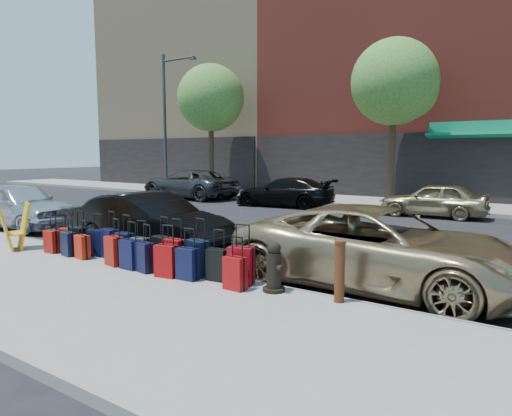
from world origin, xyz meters
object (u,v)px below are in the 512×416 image
Objects in this scene: tree_center at (397,84)px; streetlight at (167,115)px; car_far_0 at (189,184)px; suitcase_front_5 at (140,252)px; fire_hydrant at (274,268)px; car_near_0 at (18,205)px; display_rack at (14,227)px; car_far_2 at (434,200)px; car_far_1 at (284,192)px; bollard at (340,270)px; car_near_2 at (379,248)px; tree_left at (213,100)px; car_near_1 at (150,223)px.

streetlight reaches higher than tree_center.
suitcase_front_5 is at bearing 41.45° from car_far_0.
car_near_0 is (-10.61, 1.51, 0.21)m from fire_hydrant.
tree_center is 7.88× the size of suitcase_front_5.
streetlight is at bearing -177.02° from tree_center.
car_near_0 is (-7.47, 1.57, 0.31)m from suitcase_front_5.
car_far_2 is (6.61, 12.36, -0.04)m from display_rack.
car_far_2 is at bearing 84.96° from car_far_1.
streetlight reaches higher than car_far_1.
car_far_1 reaches higher than display_rack.
car_far_0 reaches higher than car_far_2.
tree_center reaches higher than suitcase_front_5.
bollard is at bearing -38.30° from streetlight.
fire_hydrant is 0.19× the size of car_near_0.
car_near_2 is (1.18, 1.66, 0.20)m from fire_hydrant.
car_far_0 is (3.24, -1.71, -3.90)m from streetlight.
tree_left is 6.65× the size of display_rack.
car_far_2 is at bearing -50.60° from car_near_0.
car_far_2 reaches higher than display_rack.
suitcase_front_5 is 0.21× the size of car_near_1.
car_far_2 is (12.54, -0.17, -0.11)m from car_far_0.
car_near_1 is at bearing 4.42° from car_far_1.
car_far_1 is (4.04, 9.95, -0.09)m from car_near_0.
streetlight is 19.20m from suitcase_front_5.
car_far_0 is 1.43× the size of car_far_2.
streetlight is at bearing 141.70° from bollard.
display_rack is 0.20× the size of car_far_0.
bollard is 13.72m from car_far_1.
suitcase_front_5 is at bearing 9.24° from car_far_1.
car_near_1 is at bearing 122.64° from suitcase_front_5.
bollard is 0.18× the size of car_near_2.
car_near_2 reaches higher than bollard.
bollard is at bearing -45.10° from tree_left.
fire_hydrant is at bearing 49.65° from car_far_0.
suitcase_front_5 is 4.66m from car_near_2.
streetlight is at bearing 157.70° from fire_hydrant.
suitcase_front_5 reaches higher than fire_hydrant.
car_near_1 reaches higher than car_far_1.
car_far_1 is (-3.43, 11.51, 0.22)m from suitcase_front_5.
car_near_2 is (3.70, -12.63, -4.68)m from tree_center.
car_near_2 is 0.96× the size of car_far_0.
car_far_1 is (-2.08, 9.98, -0.06)m from car_near_1.
car_far_0 reaches higher than bollard.
fire_hydrant is at bearing -40.41° from streetlight.
car_far_1 is (-4.05, -2.84, -4.76)m from tree_center.
suitcase_front_5 is at bearing -16.71° from car_far_2.
car_far_2 is (12.83, -2.58, -4.76)m from tree_left.
car_near_0 reaches higher than fire_hydrant.
tree_center is at bearing 2.98° from streetlight.
display_rack is at bearing 107.20° from car_near_2.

